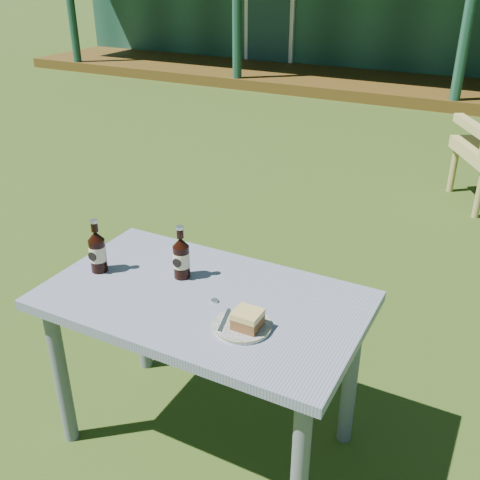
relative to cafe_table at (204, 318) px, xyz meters
The scene contains 8 objects.
ground 1.72m from the cafe_table, 90.00° to the left, with size 80.00×80.00×0.00m, color #334916.
cafe_table is the anchor object (origin of this frame).
plate 0.27m from the cafe_table, 25.95° to the right, with size 0.20×0.20×0.01m.
cake_slice 0.31m from the cafe_table, 24.92° to the right, with size 0.09×0.09×0.06m.
fork 0.23m from the cafe_table, 36.87° to the right, with size 0.01×0.14×0.00m, color silver.
cola_bottle_near 0.25m from the cafe_table, 149.99° to the left, with size 0.07×0.07×0.22m.
cola_bottle_far 0.51m from the cafe_table, behind, with size 0.07×0.07×0.22m.
bottle_cap 0.12m from the cafe_table, 13.17° to the right, with size 0.03×0.03×0.01m, color silver.
Camera 1 is at (0.95, -3.11, 1.85)m, focal length 42.00 mm.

